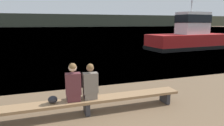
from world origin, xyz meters
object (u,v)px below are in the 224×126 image
Objects in this scene: person_right at (90,84)px; shopping_bag at (53,100)px; person_left at (73,84)px; tugboat_red at (189,37)px; bench_main at (86,102)px.

shopping_bag is at bearing 179.04° from person_right.
person_left is 17.07m from tugboat_red.
bench_main is 23.24× the size of shopping_bag.
person_right is 4.14× the size of shopping_bag.
shopping_bag is (-0.90, 0.02, 0.18)m from bench_main.
person_right reaches higher than shopping_bag.
bench_main is 0.53m from person_right.
shopping_bag is (-1.01, 0.02, -0.34)m from person_right.
tugboat_red reaches higher than person_left.
bench_main is at bearing -178.20° from person_right.
person_right is 1.07m from shopping_bag.
person_right reaches higher than bench_main.
person_left is at bearing 126.37° from tugboat_red.
person_left is (-0.35, 0.00, 0.55)m from bench_main.
person_left is 4.33× the size of shopping_bag.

